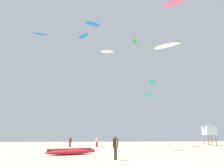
# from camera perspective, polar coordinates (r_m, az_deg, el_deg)

# --- Properties ---
(ground_plane) EXTENTS (120.00, 120.00, 0.00)m
(ground_plane) POSITION_cam_1_polar(r_m,az_deg,el_deg) (14.86, 9.55, -19.13)
(ground_plane) COLOR beige
(person_foreground) EXTENTS (0.40, 0.57, 1.77)m
(person_foreground) POSITION_cam_1_polar(r_m,az_deg,el_deg) (17.77, 0.87, -14.88)
(person_foreground) COLOR #2D2D33
(person_foreground) RESTS_ON ground
(person_midground) EXTENTS (0.51, 0.36, 1.58)m
(person_midground) POSITION_cam_1_polar(r_m,az_deg,el_deg) (38.26, -10.25, -13.70)
(person_midground) COLOR navy
(person_midground) RESTS_ON ground
(person_left) EXTENTS (0.50, 0.37, 1.66)m
(person_left) POSITION_cam_1_polar(r_m,az_deg,el_deg) (38.66, -3.76, -13.79)
(person_left) COLOR #B21E23
(person_left) RESTS_ON ground
(kite_grounded_near) EXTENTS (4.92, 3.39, 0.58)m
(kite_grounded_near) POSITION_cam_1_polar(r_m,az_deg,el_deg) (22.94, -10.28, -16.09)
(kite_grounded_near) COLOR red
(kite_grounded_near) RESTS_ON ground
(lifeguard_tower) EXTENTS (2.30, 2.30, 4.15)m
(lifeguard_tower) POSITION_cam_1_polar(r_m,az_deg,el_deg) (48.94, 22.78, -10.17)
(lifeguard_tower) COLOR #8C704C
(lifeguard_tower) RESTS_ON ground
(cooler_box) EXTENTS (0.56, 0.36, 0.32)m
(cooler_box) POSITION_cam_1_polar(r_m,az_deg,el_deg) (27.66, -12.54, -15.63)
(cooler_box) COLOR #E5598C
(cooler_box) RESTS_ON ground
(gear_bag) EXTENTS (0.56, 0.36, 0.32)m
(gear_bag) POSITION_cam_1_polar(r_m,az_deg,el_deg) (26.46, -4.98, -16.02)
(gear_bag) COLOR purple
(gear_bag) RESTS_ON ground
(kite_aloft_0) EXTENTS (2.61, 1.26, 0.56)m
(kite_aloft_0) POSITION_cam_1_polar(r_m,az_deg,el_deg) (54.26, 9.11, -2.69)
(kite_aloft_0) COLOR #19B29E
(kite_aloft_1) EXTENTS (2.61, 3.23, 0.55)m
(kite_aloft_1) POSITION_cam_1_polar(r_m,az_deg,el_deg) (47.17, -7.04, 11.69)
(kite_aloft_1) COLOR blue
(kite_aloft_2) EXTENTS (3.77, 3.65, 0.48)m
(kite_aloft_2) POSITION_cam_1_polar(r_m,az_deg,el_deg) (34.39, 13.33, 9.19)
(kite_aloft_2) COLOR white
(kite_aloft_3) EXTENTS (2.67, 1.77, 0.59)m
(kite_aloft_3) POSITION_cam_1_polar(r_m,az_deg,el_deg) (37.53, -4.84, 14.48)
(kite_aloft_3) COLOR blue
(kite_aloft_4) EXTENTS (2.83, 0.96, 0.71)m
(kite_aloft_4) POSITION_cam_1_polar(r_m,az_deg,el_deg) (46.99, -1.22, 8.03)
(kite_aloft_4) COLOR white
(kite_aloft_5) EXTENTS (1.93, 3.07, 0.35)m
(kite_aloft_5) POSITION_cam_1_polar(r_m,az_deg,el_deg) (59.07, 5.60, 10.41)
(kite_aloft_5) COLOR green
(kite_aloft_6) EXTENTS (3.78, 2.00, 0.71)m
(kite_aloft_6) POSITION_cam_1_polar(r_m,az_deg,el_deg) (55.46, -17.34, 11.68)
(kite_aloft_6) COLOR blue
(kite_aloft_7) EXTENTS (3.13, 3.70, 0.97)m
(kite_aloft_7) POSITION_cam_1_polar(r_m,az_deg,el_deg) (46.17, 9.84, 0.24)
(kite_aloft_7) COLOR #19B29E
(kite_aloft_8) EXTENTS (4.15, 3.54, 0.74)m
(kite_aloft_8) POSITION_cam_1_polar(r_m,az_deg,el_deg) (47.69, 14.66, 18.76)
(kite_aloft_8) COLOR #E5598C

